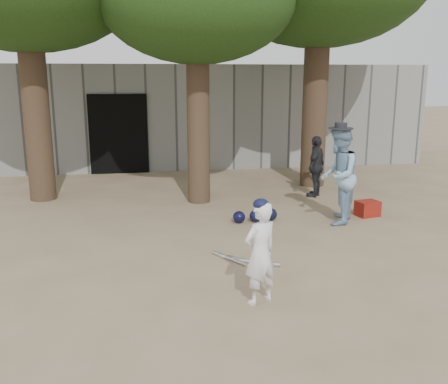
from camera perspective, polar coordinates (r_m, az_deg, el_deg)
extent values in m
plane|color=#937C5E|center=(6.91, -3.55, -9.78)|extent=(70.00, 70.00, 0.00)
imported|color=white|center=(5.98, 4.16, -6.99)|extent=(0.55, 0.48, 1.26)
imported|color=#85ACCD|center=(9.38, 12.94, 1.82)|extent=(1.02, 1.09, 1.80)
imported|color=black|center=(11.45, 10.49, 2.89)|extent=(0.77, 0.84, 1.38)
cube|color=maroon|center=(10.16, 16.08, -1.82)|extent=(0.48, 0.40, 0.30)
cube|color=gray|center=(14.39, -7.18, 8.34)|extent=(16.00, 0.35, 3.00)
cube|color=black|center=(14.23, -11.95, 6.48)|extent=(1.60, 0.08, 2.20)
cube|color=slate|center=(16.88, -7.59, 9.03)|extent=(16.00, 5.00, 3.00)
sphere|color=black|center=(9.31, 1.73, -2.88)|extent=(0.23, 0.23, 0.23)
sphere|color=black|center=(9.40, 3.62, -2.75)|extent=(0.23, 0.23, 0.23)
sphere|color=black|center=(9.54, 5.40, -2.55)|extent=(0.23, 0.23, 0.23)
cylinder|color=silver|center=(7.52, 0.57, -7.55)|extent=(0.44, 0.63, 0.06)
cylinder|color=silver|center=(7.45, 2.12, -7.79)|extent=(0.60, 0.49, 0.06)
cylinder|color=silver|center=(7.37, 3.69, -8.02)|extent=(0.67, 0.38, 0.06)
cylinder|color=brown|center=(11.53, -20.99, 12.63)|extent=(0.56, 0.56, 5.50)
cylinder|color=brown|center=(10.60, -3.00, 12.13)|extent=(0.48, 0.48, 5.00)
cylinder|color=brown|center=(12.48, 10.51, 13.93)|extent=(0.60, 0.60, 5.80)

